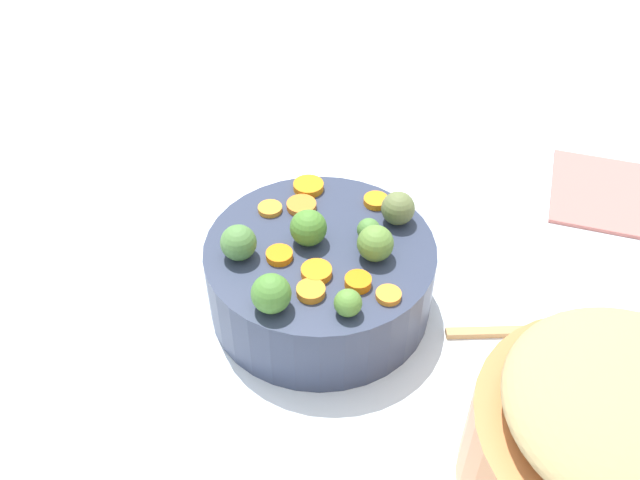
% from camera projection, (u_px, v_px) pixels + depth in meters
% --- Properties ---
extents(tabletop, '(2.40, 2.40, 0.02)m').
position_uv_depth(tabletop, '(323.00, 311.00, 0.85)').
color(tabletop, silver).
rests_on(tabletop, ground).
extents(serving_bowl_carrots, '(0.28, 0.28, 0.10)m').
position_uv_depth(serving_bowl_carrots, '(320.00, 275.00, 0.81)').
color(serving_bowl_carrots, '#2F374E').
rests_on(serving_bowl_carrots, tabletop).
extents(metal_pot, '(0.26, 0.26, 0.12)m').
position_uv_depth(metal_pot, '(607.00, 462.00, 0.62)').
color(metal_pot, '#C97944').
rests_on(metal_pot, tabletop).
extents(stuffing_mound, '(0.23, 0.23, 0.05)m').
position_uv_depth(stuffing_mound, '(637.00, 409.00, 0.56)').
color(stuffing_mound, tan).
rests_on(stuffing_mound, metal_pot).
extents(carrot_slice_0, '(0.06, 0.06, 0.01)m').
position_uv_depth(carrot_slice_0, '(308.00, 186.00, 0.86)').
color(carrot_slice_0, orange).
rests_on(carrot_slice_0, serving_bowl_carrots).
extents(carrot_slice_1, '(0.05, 0.05, 0.01)m').
position_uv_depth(carrot_slice_1, '(301.00, 205.00, 0.83)').
color(carrot_slice_1, orange).
rests_on(carrot_slice_1, serving_bowl_carrots).
extents(carrot_slice_2, '(0.03, 0.03, 0.01)m').
position_uv_depth(carrot_slice_2, '(358.00, 282.00, 0.73)').
color(carrot_slice_2, orange).
rests_on(carrot_slice_2, serving_bowl_carrots).
extents(carrot_slice_3, '(0.04, 0.04, 0.01)m').
position_uv_depth(carrot_slice_3, '(388.00, 295.00, 0.72)').
color(carrot_slice_3, orange).
rests_on(carrot_slice_3, serving_bowl_carrots).
extents(carrot_slice_4, '(0.04, 0.04, 0.01)m').
position_uv_depth(carrot_slice_4, '(270.00, 209.00, 0.83)').
color(carrot_slice_4, orange).
rests_on(carrot_slice_4, serving_bowl_carrots).
extents(carrot_slice_5, '(0.04, 0.04, 0.01)m').
position_uv_depth(carrot_slice_5, '(312.00, 271.00, 0.74)').
color(carrot_slice_5, orange).
rests_on(carrot_slice_5, serving_bowl_carrots).
extents(carrot_slice_6, '(0.04, 0.04, 0.01)m').
position_uv_depth(carrot_slice_6, '(313.00, 291.00, 0.72)').
color(carrot_slice_6, orange).
rests_on(carrot_slice_6, serving_bowl_carrots).
extents(carrot_slice_7, '(0.04, 0.04, 0.01)m').
position_uv_depth(carrot_slice_7, '(376.00, 201.00, 0.84)').
color(carrot_slice_7, orange).
rests_on(carrot_slice_7, serving_bowl_carrots).
extents(carrot_slice_8, '(0.03, 0.03, 0.01)m').
position_uv_depth(carrot_slice_8, '(279.00, 255.00, 0.76)').
color(carrot_slice_8, orange).
rests_on(carrot_slice_8, serving_bowl_carrots).
extents(brussels_sprout_0, '(0.03, 0.03, 0.03)m').
position_uv_depth(brussels_sprout_0, '(369.00, 230.00, 0.78)').
color(brussels_sprout_0, '#4B7B37').
rests_on(brussels_sprout_0, serving_bowl_carrots).
extents(brussels_sprout_1, '(0.04, 0.04, 0.04)m').
position_uv_depth(brussels_sprout_1, '(308.00, 228.00, 0.77)').
color(brussels_sprout_1, '#477C2C').
rests_on(brussels_sprout_1, serving_bowl_carrots).
extents(brussels_sprout_2, '(0.04, 0.04, 0.04)m').
position_uv_depth(brussels_sprout_2, '(398.00, 208.00, 0.80)').
color(brussels_sprout_2, '#606D3E').
rests_on(brussels_sprout_2, serving_bowl_carrots).
extents(brussels_sprout_3, '(0.03, 0.03, 0.03)m').
position_uv_depth(brussels_sprout_3, '(348.00, 303.00, 0.69)').
color(brussels_sprout_3, '#538433').
rests_on(brussels_sprout_3, serving_bowl_carrots).
extents(brussels_sprout_4, '(0.04, 0.04, 0.04)m').
position_uv_depth(brussels_sprout_4, '(238.00, 243.00, 0.75)').
color(brussels_sprout_4, '#4C7B3C').
rests_on(brussels_sprout_4, serving_bowl_carrots).
extents(brussels_sprout_5, '(0.04, 0.04, 0.04)m').
position_uv_depth(brussels_sprout_5, '(271.00, 294.00, 0.69)').
color(brussels_sprout_5, '#467B30').
rests_on(brussels_sprout_5, serving_bowl_carrots).
extents(brussels_sprout_6, '(0.04, 0.04, 0.04)m').
position_uv_depth(brussels_sprout_6, '(375.00, 245.00, 0.75)').
color(brussels_sprout_6, '#5C8336').
rests_on(brussels_sprout_6, serving_bowl_carrots).
extents(wooden_spoon, '(0.10, 0.31, 0.01)m').
position_uv_depth(wooden_spoon, '(620.00, 328.00, 0.81)').
color(wooden_spoon, tan).
rests_on(wooden_spoon, tabletop).
extents(dish_towel, '(0.20, 0.17, 0.01)m').
position_uv_depth(dish_towel, '(602.00, 193.00, 1.01)').
color(dish_towel, '#BA6B64').
rests_on(dish_towel, tabletop).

